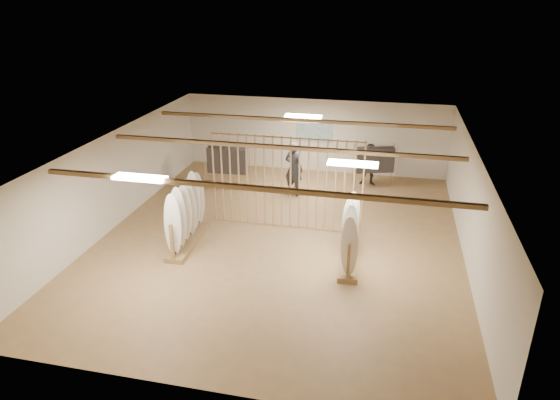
% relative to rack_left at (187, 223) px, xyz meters
% --- Properties ---
extents(floor, '(12.00, 12.00, 0.00)m').
position_rel_rack_left_xyz_m(floor, '(2.44, 0.84, -0.64)').
color(floor, '#A47D4F').
rests_on(floor, ground).
extents(ceiling, '(12.00, 12.00, 0.00)m').
position_rel_rack_left_xyz_m(ceiling, '(2.44, 0.84, 2.16)').
color(ceiling, gray).
rests_on(ceiling, ground).
extents(wall_back, '(12.00, 0.00, 12.00)m').
position_rel_rack_left_xyz_m(wall_back, '(2.44, 6.84, 0.76)').
color(wall_back, silver).
rests_on(wall_back, ground).
extents(wall_front, '(12.00, 0.00, 12.00)m').
position_rel_rack_left_xyz_m(wall_front, '(2.44, -5.16, 0.76)').
color(wall_front, silver).
rests_on(wall_front, ground).
extents(wall_left, '(0.00, 12.00, 12.00)m').
position_rel_rack_left_xyz_m(wall_left, '(-2.56, 0.84, 0.76)').
color(wall_left, silver).
rests_on(wall_left, ground).
extents(wall_right, '(0.00, 12.00, 12.00)m').
position_rel_rack_left_xyz_m(wall_right, '(7.44, 0.84, 0.76)').
color(wall_right, silver).
rests_on(wall_right, ground).
extents(ceiling_slats, '(9.50, 6.12, 0.10)m').
position_rel_rack_left_xyz_m(ceiling_slats, '(2.44, 0.84, 2.08)').
color(ceiling_slats, olive).
rests_on(ceiling_slats, ground).
extents(light_panels, '(1.20, 0.35, 0.06)m').
position_rel_rack_left_xyz_m(light_panels, '(2.44, 0.84, 2.10)').
color(light_panels, white).
rests_on(light_panels, ground).
extents(bamboo_partition, '(4.45, 0.05, 2.78)m').
position_rel_rack_left_xyz_m(bamboo_partition, '(2.44, 1.64, 0.76)').
color(bamboo_partition, tan).
rests_on(bamboo_partition, ground).
extents(poster, '(1.40, 0.03, 0.90)m').
position_rel_rack_left_xyz_m(poster, '(2.44, 6.82, 0.96)').
color(poster, teal).
rests_on(poster, ground).
extents(rack_left, '(0.61, 2.34, 1.87)m').
position_rel_rack_left_xyz_m(rack_left, '(0.00, 0.00, 0.00)').
color(rack_left, olive).
rests_on(rack_left, floor).
extents(rack_right, '(0.61, 1.91, 1.79)m').
position_rel_rack_left_xyz_m(rack_right, '(4.48, -0.19, -0.03)').
color(rack_right, olive).
rests_on(rack_right, floor).
extents(clothing_rack_a, '(1.49, 0.44, 1.60)m').
position_rel_rack_left_xyz_m(clothing_rack_a, '(-0.23, 4.32, 0.40)').
color(clothing_rack_a, silver).
rests_on(clothing_rack_a, floor).
extents(clothing_rack_b, '(1.39, 0.74, 1.55)m').
position_rel_rack_left_xyz_m(clothing_rack_b, '(4.82, 5.59, 0.37)').
color(clothing_rack_b, silver).
rests_on(clothing_rack_b, floor).
extents(shopper_a, '(0.92, 0.79, 2.13)m').
position_rel_rack_left_xyz_m(shopper_a, '(2.17, 4.22, 0.43)').
color(shopper_a, '#27292F').
rests_on(shopper_a, floor).
extents(shopper_b, '(0.85, 0.67, 1.73)m').
position_rel_rack_left_xyz_m(shopper_b, '(4.68, 5.73, 0.22)').
color(shopper_b, '#332C27').
rests_on(shopper_b, floor).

